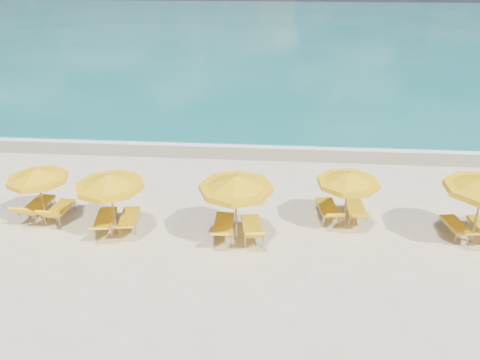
{
  "coord_description": "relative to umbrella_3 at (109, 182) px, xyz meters",
  "views": [
    {
      "loc": [
        1.2,
        -13.65,
        8.5
      ],
      "look_at": [
        0.0,
        1.5,
        1.2
      ],
      "focal_mm": 35.0,
      "sensor_mm": 36.0,
      "label": 1
    }
  ],
  "objects": [
    {
      "name": "ground_plane",
      "position": [
        4.07,
        0.49,
        -1.94
      ],
      "size": [
        120.0,
        120.0,
        0.0
      ],
      "primitive_type": "plane",
      "color": "beige"
    },
    {
      "name": "ocean",
      "position": [
        4.07,
        48.49,
        -1.94
      ],
      "size": [
        120.0,
        80.0,
        0.3
      ],
      "primitive_type": "cube",
      "color": "#126660",
      "rests_on": "ground"
    },
    {
      "name": "wet_sand_band",
      "position": [
        4.07,
        7.89,
        -1.94
      ],
      "size": [
        120.0,
        2.6,
        0.01
      ],
      "primitive_type": "cube",
      "color": "tan",
      "rests_on": "ground"
    },
    {
      "name": "foam_line",
      "position": [
        4.07,
        8.69,
        -1.94
      ],
      "size": [
        120.0,
        1.2,
        0.03
      ],
      "primitive_type": "cube",
      "color": "white",
      "rests_on": "ground"
    },
    {
      "name": "whitecap_near",
      "position": [
        -1.93,
        17.49,
        -1.94
      ],
      "size": [
        14.0,
        0.36,
        0.05
      ],
      "primitive_type": "cube",
      "color": "white",
      "rests_on": "ground"
    },
    {
      "name": "whitecap_far",
      "position": [
        12.07,
        24.49,
        -1.94
      ],
      "size": [
        18.0,
        0.3,
        0.05
      ],
      "primitive_type": "cube",
      "color": "white",
      "rests_on": "ground"
    },
    {
      "name": "umbrella_2",
      "position": [
        -2.75,
        0.63,
        -0.17
      ],
      "size": [
        2.22,
        2.22,
        2.08
      ],
      "rotation": [
        0.0,
        0.0,
        -0.09
      ],
      "color": "tan",
      "rests_on": "ground"
    },
    {
      "name": "umbrella_3",
      "position": [
        0.0,
        0.0,
        0.0
      ],
      "size": [
        2.37,
        2.37,
        2.27
      ],
      "rotation": [
        0.0,
        0.0,
        0.06
      ],
      "color": "tan",
      "rests_on": "ground"
    },
    {
      "name": "umbrella_4",
      "position": [
        4.1,
        -0.07,
        0.12
      ],
      "size": [
        2.39,
        2.39,
        2.41
      ],
      "rotation": [
        0.0,
        0.0,
        0.0
      ],
      "color": "tan",
      "rests_on": "ground"
    },
    {
      "name": "umbrella_5",
      "position": [
        7.75,
        1.09,
        -0.13
      ],
      "size": [
        2.59,
        2.59,
        2.12
      ],
      "rotation": [
        0.0,
        0.0,
        -0.28
      ],
      "color": "tan",
      "rests_on": "ground"
    },
    {
      "name": "lounger_2_left",
      "position": [
        -3.18,
        0.92,
        -1.69
      ],
      "size": [
        0.75,
        1.96,
        0.95
      ],
      "rotation": [
        0.0,
        0.0,
        -0.04
      ],
      "color": "#A5A8AD",
      "rests_on": "ground"
    },
    {
      "name": "lounger_2_right",
      "position": [
        -2.3,
        0.81,
        -1.71
      ],
      "size": [
        0.69,
        1.76,
        0.87
      ],
      "rotation": [
        0.0,
        0.0,
        -0.05
      ],
      "color": "#A5A8AD",
      "rests_on": "ground"
    },
    {
      "name": "lounger_3_left",
      "position": [
        -0.42,
        0.24,
        -1.71
      ],
      "size": [
        0.94,
        2.02,
        0.76
      ],
      "rotation": [
        0.0,
        0.0,
        0.17
      ],
      "color": "#A5A8AD",
      "rests_on": "ground"
    },
    {
      "name": "lounger_3_right",
      "position": [
        0.36,
        0.43,
        -1.72
      ],
      "size": [
        0.86,
        1.92,
        0.7
      ],
      "rotation": [
        0.0,
        0.0,
        0.15
      ],
      "color": "#A5A8AD",
      "rests_on": "ground"
    },
    {
      "name": "lounger_4_left",
      "position": [
        3.66,
        0.15,
        -1.7
      ],
      "size": [
        0.7,
        1.99,
        0.82
      ],
      "rotation": [
        0.0,
        0.0,
        0.02
      ],
      "color": "#A5A8AD",
      "rests_on": "ground"
    },
    {
      "name": "lounger_4_right",
      "position": [
        4.62,
        0.09,
        -1.7
      ],
      "size": [
        0.91,
        1.97,
        0.89
      ],
      "rotation": [
        0.0,
        0.0,
        0.15
      ],
      "color": "#A5A8AD",
      "rests_on": "ground"
    },
    {
      "name": "lounger_5_left",
      "position": [
        7.25,
        1.58,
        -1.7
      ],
      "size": [
        0.86,
        1.97,
        0.83
      ],
      "rotation": [
        0.0,
        0.0,
        0.12
      ],
      "color": "#A5A8AD",
      "rests_on": "ground"
    },
    {
      "name": "lounger_5_right",
      "position": [
        8.22,
        1.64,
        -1.71
      ],
      "size": [
        0.65,
        1.88,
        0.79
      ],
      "rotation": [
        0.0,
        0.0,
        -0.01
      ],
      "color": "#A5A8AD",
      "rests_on": "ground"
    },
    {
      "name": "lounger_6_left",
      "position": [
        11.44,
        0.84,
        -1.74
      ],
      "size": [
        0.81,
        1.76,
        0.66
      ],
      "rotation": [
        0.0,
        0.0,
        0.16
      ],
      "color": "#A5A8AD",
      "rests_on": "ground"
    }
  ]
}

